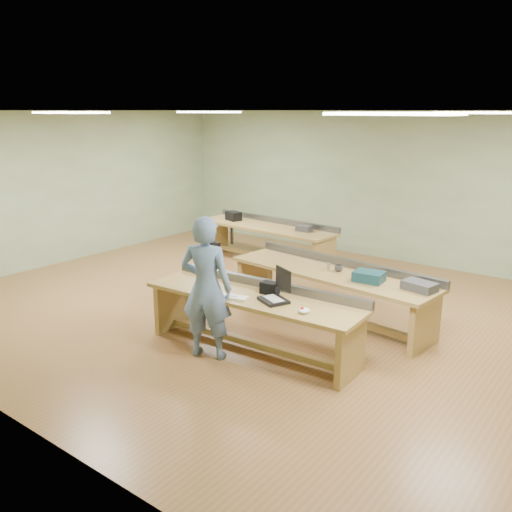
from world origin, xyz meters
name	(u,v)px	position (x,y,z in m)	size (l,w,h in m)	color
floor	(268,311)	(0.00, 0.00, 0.00)	(10.00, 10.00, 0.00)	brown
ceiling	(269,110)	(0.00, 0.00, 3.00)	(10.00, 10.00, 0.00)	silver
wall_back	(383,186)	(0.00, 4.00, 1.50)	(10.00, 0.04, 3.00)	#9DB589
wall_front	(9,281)	(0.00, -4.00, 1.50)	(10.00, 0.04, 3.00)	#9DB589
wall_left	(68,187)	(-5.00, 0.00, 1.50)	(0.04, 8.00, 3.00)	#9DB589
fluor_panels	(269,113)	(0.00, 0.00, 2.97)	(6.20, 3.50, 0.03)	white
workbench_front	(254,309)	(0.68, -1.23, 0.56)	(2.97, 0.93, 0.86)	#AA8847
workbench_mid	(332,283)	(0.94, 0.29, 0.56)	(3.27, 1.19, 0.86)	#AA8847
workbench_back	(267,235)	(-1.71, 2.30, 0.56)	(3.10, 1.00, 0.86)	#AA8847
person	(206,288)	(0.32, -1.73, 0.90)	(0.66, 0.43, 1.80)	slate
laptop_base	(273,300)	(1.02, -1.30, 0.77)	(0.35, 0.28, 0.04)	black
laptop_screen	(283,279)	(1.08, -1.17, 1.02)	(0.35, 0.02, 0.27)	black
keyboard	(230,297)	(0.51, -1.50, 0.76)	(0.45, 0.15, 0.03)	white
trackball_mouse	(304,311)	(1.53, -1.39, 0.78)	(0.12, 0.14, 0.06)	white
camera_bag	(270,288)	(0.81, -1.08, 0.83)	(0.22, 0.14, 0.15)	black
task_chair	(204,278)	(-1.19, -0.15, 0.35)	(0.65, 0.65, 0.96)	black
parts_bin_teal	(369,276)	(1.58, 0.15, 0.82)	(0.39, 0.30, 0.14)	#13383F
parts_bin_grey	(420,286)	(2.27, 0.20, 0.81)	(0.42, 0.27, 0.11)	#353538
mug	(339,268)	(1.03, 0.32, 0.80)	(0.12, 0.12, 0.10)	#353538
drinks_can	(328,267)	(0.87, 0.28, 0.81)	(0.06, 0.06, 0.11)	#BCBCC1
storage_box_back	(234,216)	(-2.58, 2.31, 0.84)	(0.32, 0.23, 0.18)	black
tray_back	(304,228)	(-0.82, 2.30, 0.81)	(0.28, 0.20, 0.11)	#353538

